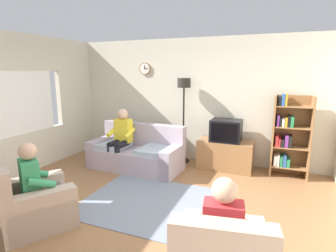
{
  "coord_description": "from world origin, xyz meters",
  "views": [
    {
      "loc": [
        1.68,
        -3.12,
        1.98
      ],
      "look_at": [
        0.02,
        1.0,
        1.08
      ],
      "focal_mm": 28.66,
      "sensor_mm": 36.0,
      "label": 1
    }
  ],
  "objects_px": {
    "floor_lamp": "(184,97)",
    "bookshelf": "(288,136)",
    "armchair_near_window": "(33,205)",
    "person_in_left_armchair": "(38,180)",
    "person_in_right_armchair": "(223,228)",
    "tv_stand": "(225,155)",
    "person_on_couch": "(121,135)",
    "tv": "(226,130)",
    "couch": "(136,153)"
  },
  "relations": [
    {
      "from": "couch",
      "to": "armchair_near_window",
      "type": "relative_size",
      "value": 1.65
    },
    {
      "from": "person_on_couch",
      "to": "person_in_left_armchair",
      "type": "bearing_deg",
      "value": -86.67
    },
    {
      "from": "person_on_couch",
      "to": "person_in_right_armchair",
      "type": "height_order",
      "value": "person_on_couch"
    },
    {
      "from": "tv_stand",
      "to": "person_in_right_armchair",
      "type": "relative_size",
      "value": 0.98
    },
    {
      "from": "tv_stand",
      "to": "person_in_right_armchair",
      "type": "height_order",
      "value": "person_in_right_armchair"
    },
    {
      "from": "couch",
      "to": "person_in_right_armchair",
      "type": "distance_m",
      "value": 3.38
    },
    {
      "from": "couch",
      "to": "person_in_left_armchair",
      "type": "xyz_separation_m",
      "value": [
        -0.17,
        -2.32,
        0.29
      ]
    },
    {
      "from": "couch",
      "to": "tv",
      "type": "height_order",
      "value": "tv"
    },
    {
      "from": "armchair_near_window",
      "to": "person_on_couch",
      "type": "height_order",
      "value": "person_on_couch"
    },
    {
      "from": "tv",
      "to": "person_in_left_armchair",
      "type": "bearing_deg",
      "value": -122.57
    },
    {
      "from": "armchair_near_window",
      "to": "person_on_couch",
      "type": "relative_size",
      "value": 0.94
    },
    {
      "from": "armchair_near_window",
      "to": "person_on_couch",
      "type": "bearing_deg",
      "value": 92.03
    },
    {
      "from": "floor_lamp",
      "to": "person_in_right_armchair",
      "type": "xyz_separation_m",
      "value": [
        1.48,
        -3.27,
        -0.85
      ]
    },
    {
      "from": "floor_lamp",
      "to": "armchair_near_window",
      "type": "distance_m",
      "value": 3.5
    },
    {
      "from": "person_in_left_armchair",
      "to": "bookshelf",
      "type": "bearing_deg",
      "value": 45.04
    },
    {
      "from": "tv",
      "to": "person_in_right_armchair",
      "type": "height_order",
      "value": "person_in_right_armchair"
    },
    {
      "from": "floor_lamp",
      "to": "bookshelf",
      "type": "bearing_deg",
      "value": -0.84
    },
    {
      "from": "bookshelf",
      "to": "armchair_near_window",
      "type": "height_order",
      "value": "bookshelf"
    },
    {
      "from": "floor_lamp",
      "to": "person_in_right_armchair",
      "type": "relative_size",
      "value": 1.65
    },
    {
      "from": "bookshelf",
      "to": "person_in_right_armchair",
      "type": "xyz_separation_m",
      "value": [
        -0.63,
        -3.24,
        -0.18
      ]
    },
    {
      "from": "couch",
      "to": "bookshelf",
      "type": "relative_size",
      "value": 1.22
    },
    {
      "from": "person_on_couch",
      "to": "tv_stand",
      "type": "bearing_deg",
      "value": 20.87
    },
    {
      "from": "tv_stand",
      "to": "armchair_near_window",
      "type": "bearing_deg",
      "value": -122.36
    },
    {
      "from": "floor_lamp",
      "to": "person_on_couch",
      "type": "height_order",
      "value": "floor_lamp"
    },
    {
      "from": "person_on_couch",
      "to": "person_in_right_armchair",
      "type": "distance_m",
      "value": 3.5
    },
    {
      "from": "tv_stand",
      "to": "tv",
      "type": "distance_m",
      "value": 0.52
    },
    {
      "from": "tv",
      "to": "bookshelf",
      "type": "xyz_separation_m",
      "value": [
        1.16,
        0.09,
        -0.03
      ]
    },
    {
      "from": "couch",
      "to": "armchair_near_window",
      "type": "xyz_separation_m",
      "value": [
        -0.22,
        -2.4,
        -0.02
      ]
    },
    {
      "from": "bookshelf",
      "to": "person_in_right_armchair",
      "type": "height_order",
      "value": "bookshelf"
    },
    {
      "from": "floor_lamp",
      "to": "person_on_couch",
      "type": "xyz_separation_m",
      "value": [
        -1.07,
        -0.87,
        -0.75
      ]
    },
    {
      "from": "floor_lamp",
      "to": "person_in_left_armchair",
      "type": "relative_size",
      "value": 1.65
    },
    {
      "from": "tv_stand",
      "to": "armchair_near_window",
      "type": "relative_size",
      "value": 0.94
    },
    {
      "from": "person_in_left_armchair",
      "to": "person_in_right_armchair",
      "type": "xyz_separation_m",
      "value": [
        2.42,
        -0.19,
        0.0
      ]
    },
    {
      "from": "tv_stand",
      "to": "person_in_right_armchair",
      "type": "xyz_separation_m",
      "value": [
        0.53,
        -3.17,
        0.31
      ]
    },
    {
      "from": "couch",
      "to": "tv_stand",
      "type": "distance_m",
      "value": 1.84
    },
    {
      "from": "armchair_near_window",
      "to": "floor_lamp",
      "type": "bearing_deg",
      "value": 72.64
    },
    {
      "from": "bookshelf",
      "to": "person_in_left_armchair",
      "type": "xyz_separation_m",
      "value": [
        -3.05,
        -3.05,
        -0.18
      ]
    },
    {
      "from": "tv_stand",
      "to": "floor_lamp",
      "type": "relative_size",
      "value": 0.59
    },
    {
      "from": "tv",
      "to": "armchair_near_window",
      "type": "relative_size",
      "value": 0.51
    },
    {
      "from": "tv",
      "to": "floor_lamp",
      "type": "bearing_deg",
      "value": 172.6
    },
    {
      "from": "tv_stand",
      "to": "person_on_couch",
      "type": "distance_m",
      "value": 2.2
    },
    {
      "from": "person_in_left_armchair",
      "to": "tv",
      "type": "bearing_deg",
      "value": 57.43
    },
    {
      "from": "armchair_near_window",
      "to": "person_in_left_armchair",
      "type": "relative_size",
      "value": 1.05
    },
    {
      "from": "armchair_near_window",
      "to": "person_in_left_armchair",
      "type": "bearing_deg",
      "value": 57.63
    },
    {
      "from": "tv_stand",
      "to": "floor_lamp",
      "type": "xyz_separation_m",
      "value": [
        -0.95,
        0.1,
        1.15
      ]
    },
    {
      "from": "tv",
      "to": "person_in_left_armchair",
      "type": "height_order",
      "value": "person_in_left_armchair"
    },
    {
      "from": "armchair_near_window",
      "to": "person_in_right_armchair",
      "type": "bearing_deg",
      "value": -2.66
    },
    {
      "from": "couch",
      "to": "floor_lamp",
      "type": "distance_m",
      "value": 1.57
    },
    {
      "from": "tv",
      "to": "floor_lamp",
      "type": "distance_m",
      "value": 1.15
    },
    {
      "from": "bookshelf",
      "to": "floor_lamp",
      "type": "height_order",
      "value": "floor_lamp"
    }
  ]
}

